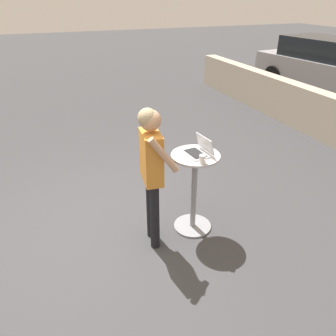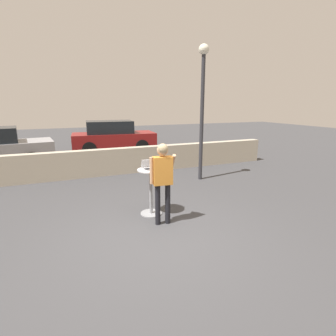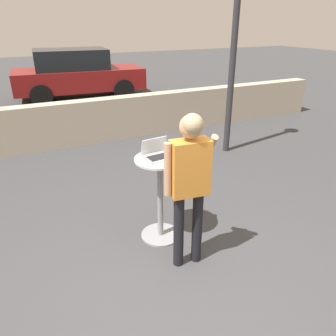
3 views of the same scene
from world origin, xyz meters
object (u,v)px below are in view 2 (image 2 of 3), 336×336
(cafe_table, at_px, (151,189))
(parked_car_further_down, at_px, (113,136))
(standing_person, at_px, (163,174))
(coffee_mug, at_px, (161,166))
(laptop, at_px, (150,167))
(street_lamp, at_px, (203,95))

(cafe_table, bearing_deg, parked_car_further_down, 84.42)
(cafe_table, xyz_separation_m, parked_car_further_down, (0.82, 8.40, 0.22))
(standing_person, xyz_separation_m, parked_car_further_down, (0.76, 8.97, -0.27))
(standing_person, distance_m, parked_car_further_down, 9.00)
(cafe_table, distance_m, coffee_mug, 0.56)
(cafe_table, height_order, laptop, laptop)
(cafe_table, distance_m, street_lamp, 3.85)
(laptop, height_order, coffee_mug, laptop)
(cafe_table, bearing_deg, standing_person, -83.72)
(parked_car_further_down, bearing_deg, cafe_table, -95.58)
(laptop, relative_size, street_lamp, 0.08)
(coffee_mug, height_order, street_lamp, street_lamp)
(coffee_mug, relative_size, street_lamp, 0.03)
(coffee_mug, relative_size, standing_person, 0.06)
(cafe_table, relative_size, standing_person, 0.62)
(cafe_table, bearing_deg, laptop, 97.24)
(street_lamp, bearing_deg, coffee_mug, -136.64)
(street_lamp, bearing_deg, laptop, -140.43)
(coffee_mug, relative_size, parked_car_further_down, 0.03)
(laptop, bearing_deg, standing_person, -83.66)
(standing_person, relative_size, street_lamp, 0.41)
(street_lamp, bearing_deg, cafe_table, -139.80)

